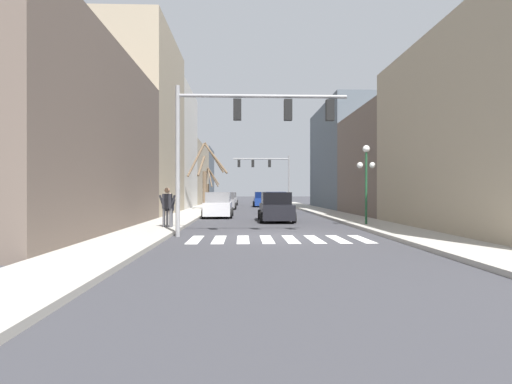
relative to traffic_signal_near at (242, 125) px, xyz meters
The scene contains 19 objects.
ground_plane 4.70m from the traffic_signal_near, ahead, with size 240.00×240.00×0.00m, color #38383D.
sidewalk_left 5.99m from the traffic_signal_near, behind, with size 2.44×90.00×0.15m.
sidewalk_right 8.13m from the traffic_signal_near, ahead, with size 2.44×90.00×0.15m.
building_row_left 26.42m from the traffic_signal_near, 108.22° to the left, with size 6.00×63.68×13.58m.
building_row_right 17.38m from the traffic_signal_near, 50.55° to the left, with size 6.00×37.33×10.46m.
crosswalk_stripes 4.81m from the traffic_signal_near, 35.62° to the right, with size 6.75×2.60×0.01m.
traffic_signal_near is the anchor object (origin of this frame).
traffic_signal_far 30.06m from the traffic_signal_near, 84.42° to the left, with size 6.51×0.28×5.96m.
street_lamp_right_corner 7.68m from the traffic_signal_near, 33.05° to the left, with size 0.95×0.36×4.01m.
car_driving_toward_lane 17.90m from the traffic_signal_near, 81.14° to the left, with size 2.07×4.85×1.77m.
car_parked_left_mid 9.09m from the traffic_signal_near, 75.87° to the left, with size 2.07×4.59×1.76m.
car_parked_left_far 24.64m from the traffic_signal_near, 93.93° to the left, with size 2.06×4.32×1.70m.
car_driving_away_lane 30.81m from the traffic_signal_near, 85.75° to the left, with size 2.09×4.46×1.73m.
car_parked_left_near 12.57m from the traffic_signal_near, 98.05° to the left, with size 2.03×4.44×1.75m.
car_parked_right_far 36.50m from the traffic_signal_near, 92.64° to the left, with size 2.06×4.54×1.68m.
pedestrian_near_right_corner 5.52m from the traffic_signal_near, 141.26° to the left, with size 0.50×0.58×1.58m.
pedestrian_waiting_at_curb 5.42m from the traffic_signal_near, 143.31° to the left, with size 0.79×0.27×1.83m.
street_tree_left_mid 21.81m from the traffic_signal_near, 99.21° to the left, with size 3.71×2.71×6.30m.
street_tree_right_mid 32.64m from the traffic_signal_near, 97.15° to the left, with size 1.92×3.63×4.57m.
Camera 1 is at (-1.36, -15.94, 1.82)m, focal length 28.00 mm.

